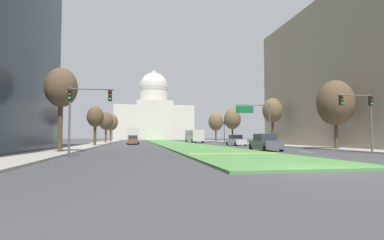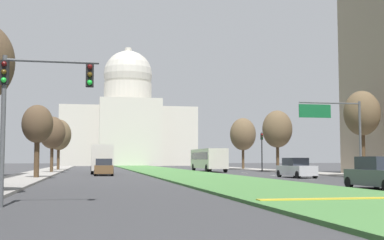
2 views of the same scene
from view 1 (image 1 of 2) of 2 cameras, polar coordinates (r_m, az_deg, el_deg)
ground_plane at (r=76.35m, az=-4.52°, el=-4.15°), size 282.45×282.45×0.00m
grass_median at (r=69.96m, az=-3.99°, el=-4.20°), size 8.01×115.55×0.14m
median_curb_nose at (r=24.63m, az=7.86°, el=-6.13°), size 7.20×0.50×0.04m
lane_dashes_right at (r=58.12m, az=5.89°, el=-4.49°), size 0.16×57.30×0.01m
sidewalk_left at (r=63.56m, az=-16.93°, el=-4.19°), size 4.00×115.55×0.15m
sidewalk_right at (r=67.06m, az=9.50°, el=-4.21°), size 4.00×115.55×0.15m
midrise_block_right at (r=50.61m, az=31.85°, el=7.46°), size 17.90×39.39×20.63m
capitol_building at (r=139.86m, az=-7.09°, el=0.89°), size 34.23×22.08×31.27m
traffic_light_near_left at (r=24.41m, az=-19.69°, el=2.53°), size 3.34×0.35×5.20m
traffic_light_near_right at (r=30.54m, az=28.93°, el=1.65°), size 3.34×0.35×5.20m
traffic_light_far_right at (r=72.11m, az=5.96°, el=-1.57°), size 0.28×0.35×5.20m
overhead_guide_sign at (r=48.45m, az=11.90°, el=0.76°), size 5.57×0.20×6.50m
street_tree_left_near at (r=30.14m, az=-23.00°, el=5.38°), size 2.82×2.82×7.64m
street_tree_right_near at (r=38.10m, az=24.94°, el=2.85°), size 4.05×4.05×7.78m
street_tree_left_mid at (r=49.66m, az=-17.42°, el=0.50°), size 2.53×2.53×6.11m
street_tree_right_mid at (r=52.23m, az=14.62°, el=1.66°), size 3.22×3.22×7.76m
street_tree_left_far at (r=67.77m, az=-15.59°, el=-0.21°), size 3.03×3.03×6.64m
street_tree_right_far at (r=69.91m, az=7.47°, el=0.20°), size 3.76×3.76×7.79m
street_tree_left_distant at (r=80.97m, az=-14.75°, el=-0.39°), size 3.51×3.51×7.32m
street_tree_right_distant at (r=84.59m, az=4.42°, el=-0.31°), size 4.03×4.03×8.05m
sedan_lead_stopped at (r=33.15m, az=13.35°, el=-4.12°), size 1.94×4.64×1.77m
sedan_midblock at (r=50.55m, az=8.09°, el=-3.78°), size 2.10×4.70×1.75m
sedan_distant at (r=57.31m, az=-10.83°, el=-3.69°), size 1.97×4.22×1.68m
box_truck_delivery at (r=63.28m, az=-10.83°, el=-2.82°), size 2.40×6.40×3.20m
city_bus at (r=71.91m, az=0.38°, el=-2.82°), size 2.62×11.00×2.95m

